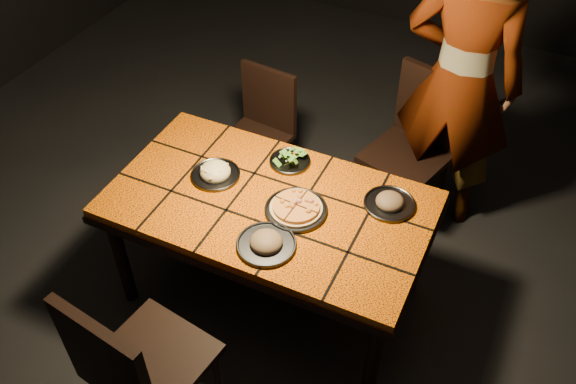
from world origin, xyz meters
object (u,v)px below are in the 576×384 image
at_px(chair_far_left, 261,125).
at_px(diner, 460,82).
at_px(dining_table, 269,212).
at_px(chair_far_right, 416,139).
at_px(chair_near, 134,365).
at_px(plate_pizza, 296,208).
at_px(plate_pasta, 215,173).

relative_size(chair_far_left, diner, 0.45).
relative_size(dining_table, diner, 0.84).
bearing_deg(chair_far_left, dining_table, -53.90).
bearing_deg(dining_table, chair_far_right, 64.88).
distance_m(dining_table, chair_near, 0.99).
height_order(chair_far_right, diner, diner).
bearing_deg(chair_far_right, diner, 48.21).
relative_size(chair_far_left, plate_pizza, 2.78).
height_order(chair_far_left, chair_far_right, chair_far_right).
bearing_deg(dining_table, plate_pasta, 171.98).
distance_m(dining_table, chair_far_left, 0.98).
distance_m(chair_near, chair_far_left, 1.85).
relative_size(chair_far_left, plate_pasta, 3.34).
bearing_deg(plate_pasta, chair_far_right, 50.26).
bearing_deg(chair_far_left, chair_far_right, 17.68).
height_order(dining_table, chair_near, chair_near).
xyz_separation_m(dining_table, plate_pasta, (-0.33, 0.05, 0.10)).
height_order(dining_table, plate_pasta, plate_pasta).
bearing_deg(diner, chair_near, 72.05).
bearing_deg(diner, chair_far_right, 34.36).
relative_size(dining_table, chair_near, 1.59).
distance_m(chair_near, plate_pizza, 1.03).
relative_size(chair_far_right, diner, 0.52).
bearing_deg(chair_far_right, chair_near, -90.84).
distance_m(diner, plate_pizza, 1.26).
bearing_deg(diner, plate_pizza, 69.28).
height_order(chair_far_right, plate_pizza, chair_far_right).
distance_m(dining_table, plate_pizza, 0.18).
distance_m(chair_near, plate_pasta, 1.06).
distance_m(diner, plate_pasta, 1.47).
xyz_separation_m(chair_near, plate_pasta, (-0.18, 1.03, 0.19)).
bearing_deg(chair_far_right, plate_pizza, -90.96).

